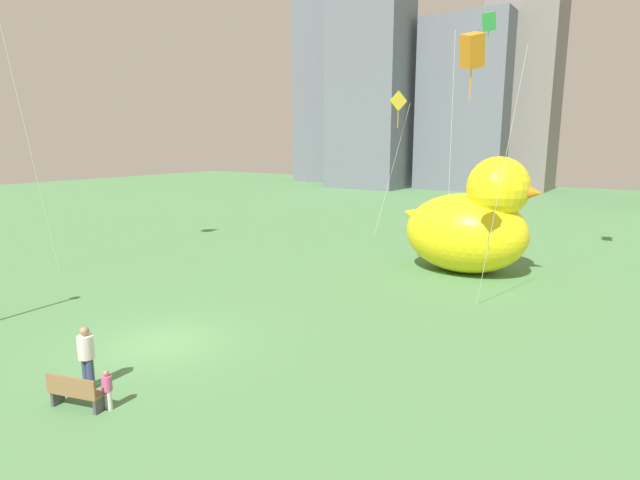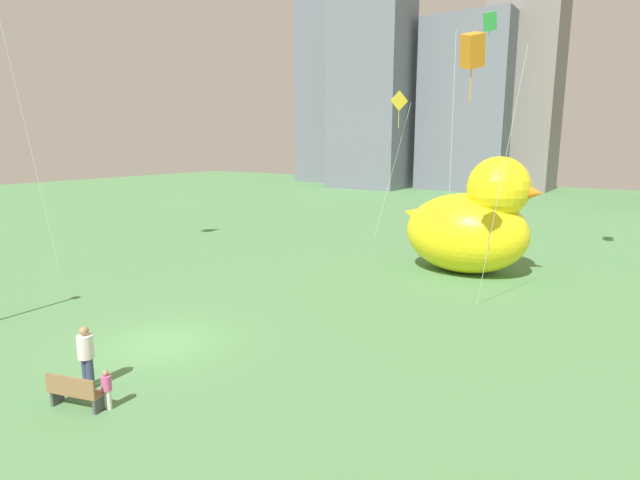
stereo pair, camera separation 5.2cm
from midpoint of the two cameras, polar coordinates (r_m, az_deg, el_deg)
The scene contains 9 objects.
ground_plane at distance 17.82m, azimuth -17.23°, elevation -11.00°, with size 140.00×140.00×0.00m, color #538851.
park_bench at distance 14.40m, azimuth -25.80°, elevation -15.07°, with size 1.52×0.85×0.90m.
person_adult at distance 15.20m, azimuth -24.73°, elevation -11.58°, with size 0.42×0.42×1.73m.
person_child at distance 14.04m, azimuth -22.77°, elevation -15.06°, with size 0.25×0.25×1.02m.
giant_inflatable_duck at distance 26.34m, azimuth 16.70°, elevation 1.75°, with size 7.04×4.52×5.84m.
city_skyline at distance 71.50m, azimuth 17.21°, elevation 16.77°, with size 62.18×19.21×41.06m.
kite_green at distance 37.11m, azimuth 18.56°, elevation 22.12°, with size 3.07×3.79×14.74m.
kite_orange at distance 19.24m, azimuth 16.87°, elevation 19.58°, with size 2.32×2.44×10.26m.
kite_yellow at distance 34.17m, azimuth 8.89°, elevation 14.61°, with size 2.01×2.18×9.71m.
Camera 2 is at (13.20, -10.03, 6.56)m, focal length 28.44 mm.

